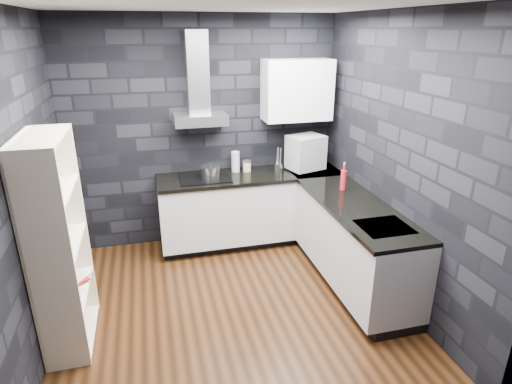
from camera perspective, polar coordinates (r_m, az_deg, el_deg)
name	(u,v)px	position (r m, az deg, el deg)	size (l,w,h in m)	color
ground	(233,308)	(4.30, -3.13, -15.13)	(3.20, 3.20, 0.00)	#3B200F
ceiling	(226,4)	(3.47, -4.08, 23.75)	(3.20, 3.20, 0.00)	white
wall_back	(203,133)	(5.21, -7.04, 7.75)	(3.20, 0.05, 2.70)	black
wall_front	(291,275)	(2.24, 4.71, -10.95)	(3.20, 0.05, 2.70)	black
wall_left	(22,193)	(3.74, -28.78, -0.10)	(0.05, 3.20, 2.70)	black
wall_right	(398,162)	(4.26, 18.46, 3.83)	(0.05, 3.20, 2.70)	black
toekick_back	(250,236)	(5.48, -0.81, -5.91)	(2.18, 0.50, 0.10)	black
toekick_right	(355,279)	(4.73, 13.02, -11.20)	(0.50, 1.78, 0.10)	black
counter_back_cab	(251,206)	(5.26, -0.73, -1.93)	(2.20, 0.60, 0.76)	silver
counter_right_cab	(355,243)	(4.51, 13.00, -6.65)	(0.60, 1.80, 0.76)	silver
counter_back_top	(251,176)	(5.11, -0.73, 2.16)	(2.20, 0.62, 0.04)	black
counter_right_top	(357,207)	(4.34, 13.31, -1.97)	(0.62, 1.80, 0.04)	black
counter_corner_top	(313,170)	(5.36, 7.60, 2.87)	(0.62, 0.62, 0.04)	black
hood_body	(201,119)	(4.97, -7.41, 9.57)	(0.60, 0.34, 0.12)	#ADAEB2
hood_chimney	(198,73)	(4.97, -7.80, 15.50)	(0.24, 0.20, 0.90)	#ADAEB2
upper_cabinet	(297,90)	(5.19, 5.49, 13.37)	(0.80, 0.35, 0.70)	white
cooktop	(205,177)	(5.02, -6.87, 1.96)	(0.58, 0.50, 0.01)	black
sink_rim	(384,227)	(3.94, 16.75, -4.49)	(0.44, 0.40, 0.01)	#ADAEB2
pot	(210,173)	(4.96, -6.11, 2.57)	(0.21, 0.21, 0.12)	#B1B1B5
glass_vase	(235,162)	(5.18, -2.76, 4.07)	(0.10, 0.10, 0.25)	silver
storage_jar	(247,167)	(5.20, -1.22, 3.41)	(0.10, 0.10, 0.12)	tan
utensil_crock	(278,169)	(5.13, 2.99, 3.14)	(0.09, 0.09, 0.12)	#B1B1B5
appliance_garage	(306,152)	(5.23, 6.64, 5.28)	(0.41, 0.32, 0.41)	#A0A1A7
red_bottle	(343,180)	(4.68, 11.56, 1.56)	(0.06, 0.06, 0.22)	#B21C28
bookshelf	(59,245)	(3.81, -24.80, -6.46)	(0.34, 0.80, 1.80)	#F8EACC
fruit_bowl	(57,244)	(3.74, -25.02, -6.34)	(0.22, 0.22, 0.06)	silver
book_red	(67,273)	(4.06, -23.88, -9.87)	(0.15, 0.02, 0.20)	maroon
book_second	(65,265)	(4.15, -24.09, -8.86)	(0.18, 0.02, 0.24)	#B2B2B2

